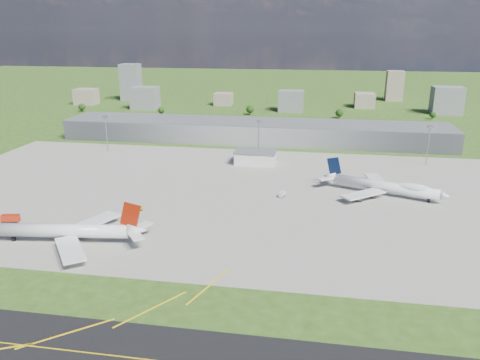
% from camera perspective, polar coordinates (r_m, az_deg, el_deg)
% --- Properties ---
extents(ground, '(1400.00, 1400.00, 0.00)m').
position_cam_1_polar(ground, '(357.32, 1.38, 4.26)').
color(ground, '#2A4A17').
rests_on(ground, ground).
extents(apron, '(360.00, 190.00, 0.08)m').
position_cam_1_polar(apron, '(251.54, 0.07, -1.67)').
color(apron, gray).
rests_on(apron, ground).
extents(terminal, '(300.00, 42.00, 15.00)m').
position_cam_1_polar(terminal, '(370.15, 1.72, 5.93)').
color(terminal, gray).
rests_on(terminal, ground).
extents(ops_building, '(26.00, 16.00, 8.00)m').
position_cam_1_polar(ops_building, '(307.03, 1.90, 2.74)').
color(ops_building, silver).
rests_on(ops_building, ground).
extents(mast_west, '(3.50, 2.00, 25.90)m').
position_cam_1_polar(mast_west, '(349.16, -16.03, 6.22)').
color(mast_west, gray).
rests_on(mast_west, ground).
extents(mast_center, '(3.50, 2.00, 25.90)m').
position_cam_1_polar(mast_center, '(318.26, 2.29, 5.82)').
color(mast_center, gray).
rests_on(mast_center, ground).
extents(mast_east, '(3.50, 2.00, 25.90)m').
position_cam_1_polar(mast_east, '(323.83, 22.05, 4.73)').
color(mast_east, gray).
rests_on(mast_east, ground).
extents(airliner_red_twin, '(66.80, 51.70, 18.33)m').
position_cam_1_polar(airliner_red_twin, '(206.46, -20.08, -5.89)').
color(airliner_red_twin, silver).
rests_on(airliner_red_twin, ground).
extents(airliner_blue_quad, '(64.04, 48.88, 17.37)m').
position_cam_1_polar(airliner_blue_quad, '(259.61, 17.29, -0.76)').
color(airliner_blue_quad, silver).
rests_on(airliner_blue_quad, ground).
extents(fire_truck, '(8.25, 4.40, 3.48)m').
position_cam_1_polar(fire_truck, '(239.07, -26.19, -4.24)').
color(fire_truck, '#AB210C').
rests_on(fire_truck, ground).
extents(tug_yellow, '(4.03, 3.21, 1.76)m').
position_cam_1_polar(tug_yellow, '(233.53, -12.19, -3.45)').
color(tug_yellow, '#C08B0B').
rests_on(tug_yellow, ground).
extents(van_white_near, '(3.44, 5.54, 2.61)m').
position_cam_1_polar(van_white_near, '(247.27, 5.14, -1.78)').
color(van_white_near, silver).
rests_on(van_white_near, ground).
extents(van_white_far, '(5.46, 4.36, 2.55)m').
position_cam_1_polar(van_white_far, '(270.75, 22.96, -1.43)').
color(van_white_far, silver).
rests_on(van_white_far, ground).
extents(bldg_far_w, '(24.00, 20.00, 18.00)m').
position_cam_1_polar(bldg_far_w, '(584.69, -18.24, 9.64)').
color(bldg_far_w, gray).
rests_on(bldg_far_w, ground).
extents(bldg_w, '(28.00, 22.00, 24.00)m').
position_cam_1_polar(bldg_w, '(533.55, -11.50, 9.78)').
color(bldg_w, slate).
rests_on(bldg_w, ground).
extents(bldg_cw, '(20.00, 18.00, 14.00)m').
position_cam_1_polar(bldg_cw, '(550.20, -2.04, 9.84)').
color(bldg_cw, gray).
rests_on(bldg_cw, ground).
extents(bldg_c, '(26.00, 20.00, 22.00)m').
position_cam_1_polar(bldg_c, '(509.90, 6.24, 9.55)').
color(bldg_c, slate).
rests_on(bldg_c, ground).
extents(bldg_ce, '(22.00, 24.00, 16.00)m').
position_cam_1_polar(bldg_ce, '(551.50, 14.92, 9.38)').
color(bldg_ce, gray).
rests_on(bldg_ce, ground).
extents(bldg_e, '(30.00, 22.00, 28.00)m').
position_cam_1_polar(bldg_e, '(534.92, 23.90, 8.86)').
color(bldg_e, slate).
rests_on(bldg_e, ground).
extents(bldg_tall_w, '(22.00, 20.00, 44.00)m').
position_cam_1_polar(bldg_tall_w, '(602.39, -13.16, 11.53)').
color(bldg_tall_w, slate).
rests_on(bldg_tall_w, ground).
extents(bldg_tall_e, '(20.00, 18.00, 36.00)m').
position_cam_1_polar(bldg_tall_e, '(614.22, 18.31, 10.85)').
color(bldg_tall_e, gray).
rests_on(bldg_tall_e, ground).
extents(tree_far_w, '(7.20, 7.20, 8.80)m').
position_cam_1_polar(tree_far_w, '(532.19, -18.72, 8.44)').
color(tree_far_w, '#382314').
rests_on(tree_far_w, ground).
extents(tree_w, '(6.75, 6.75, 8.25)m').
position_cam_1_polar(tree_w, '(491.93, -9.58, 8.38)').
color(tree_w, '#382314').
rests_on(tree_w, ground).
extents(tree_c, '(8.10, 8.10, 9.90)m').
position_cam_1_polar(tree_c, '(485.13, 1.22, 8.61)').
color(tree_c, '#382314').
rests_on(tree_c, ground).
extents(tree_e, '(7.65, 7.65, 9.35)m').
position_cam_1_polar(tree_e, '(475.84, 12.03, 8.00)').
color(tree_e, '#382314').
rests_on(tree_e, ground).
extents(tree_far_e, '(6.30, 6.30, 7.70)m').
position_cam_1_polar(tree_far_e, '(497.97, 22.45, 7.36)').
color(tree_far_e, '#382314').
rests_on(tree_far_e, ground).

